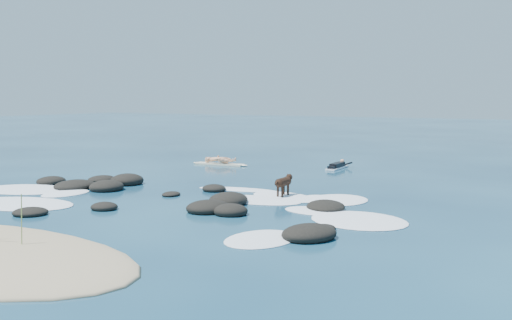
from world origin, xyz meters
The scene contains 6 objects.
ground centered at (0.00, 0.00, 0.00)m, with size 160.00×160.00×0.00m, color #0A2642.
reef_rocks centered at (-0.62, -0.78, 0.11)m, with size 13.84×7.34×0.55m.
breaking_foam centered at (0.64, -0.86, 0.01)m, with size 16.03×8.25×0.12m.
standing_surfer_rig centered at (-4.16, 8.24, 0.69)m, with size 3.08×0.73×1.75m.
paddling_surfer_rig centered at (1.52, 9.77, 0.13)m, with size 1.00×2.21×0.39m.
dog centered at (2.80, 1.46, 0.52)m, with size 0.32×1.25×0.79m.
Camera 1 is at (11.30, -15.62, 3.37)m, focal length 40.00 mm.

